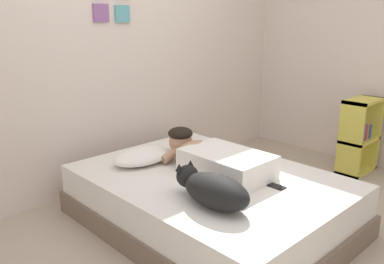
# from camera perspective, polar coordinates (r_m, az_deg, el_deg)

# --- Properties ---
(ground_plane) EXTENTS (12.75, 12.75, 0.00)m
(ground_plane) POSITION_cam_1_polar(r_m,az_deg,el_deg) (2.96, 6.30, -14.76)
(ground_plane) COLOR tan
(back_wall) EXTENTS (4.38, 0.12, 2.50)m
(back_wall) POSITION_cam_1_polar(r_m,az_deg,el_deg) (3.70, -11.52, 11.58)
(back_wall) COLOR silver
(back_wall) RESTS_ON ground
(side_wall_right) EXTENTS (0.10, 5.90, 2.50)m
(side_wall_right) POSITION_cam_1_polar(r_m,az_deg,el_deg) (4.61, 23.13, 11.41)
(side_wall_right) COLOR beige
(side_wall_right) RESTS_ON ground
(bed) EXTENTS (1.44, 1.96, 0.39)m
(bed) POSITION_cam_1_polar(r_m,az_deg,el_deg) (3.05, 2.50, -9.62)
(bed) COLOR #726051
(bed) RESTS_ON ground
(pillow) EXTENTS (0.52, 0.32, 0.11)m
(pillow) POSITION_cam_1_polar(r_m,az_deg,el_deg) (3.22, -6.97, -3.42)
(pillow) COLOR white
(pillow) RESTS_ON bed
(person_lying) EXTENTS (0.43, 0.92, 0.27)m
(person_lying) POSITION_cam_1_polar(r_m,az_deg,el_deg) (3.02, 2.98, -3.63)
(person_lying) COLOR white
(person_lying) RESTS_ON bed
(dog) EXTENTS (0.26, 0.57, 0.21)m
(dog) POSITION_cam_1_polar(r_m,az_deg,el_deg) (2.48, 2.91, -8.10)
(dog) COLOR black
(dog) RESTS_ON bed
(coffee_cup) EXTENTS (0.12, 0.09, 0.07)m
(coffee_cup) POSITION_cam_1_polar(r_m,az_deg,el_deg) (3.45, -0.25, -2.29)
(coffee_cup) COLOR white
(coffee_cup) RESTS_ON bed
(cell_phone) EXTENTS (0.07, 0.14, 0.01)m
(cell_phone) POSITION_cam_1_polar(r_m,az_deg,el_deg) (2.83, 11.77, -7.54)
(cell_phone) COLOR black
(cell_phone) RESTS_ON bed
(bookshelf) EXTENTS (0.45, 0.24, 0.75)m
(bookshelf) POSITION_cam_1_polar(r_m,az_deg,el_deg) (4.33, 22.66, -0.46)
(bookshelf) COLOR #D8CC4C
(bookshelf) RESTS_ON ground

